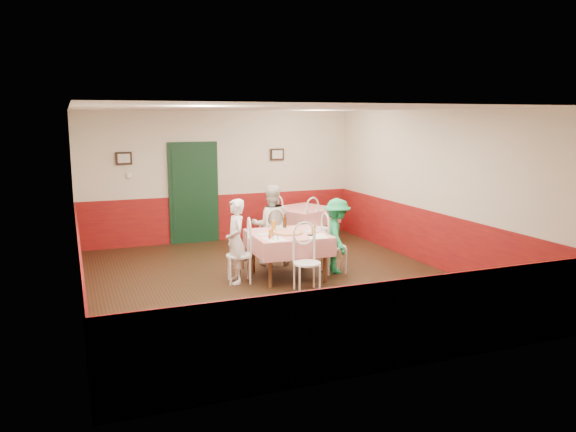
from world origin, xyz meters
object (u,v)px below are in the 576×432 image
object	(u,v)px
chair_far	(272,241)
beer_bottle	(285,222)
glass_a	(271,234)
diner_far	(271,225)
chair_right	(334,247)
wallet	(311,235)
glass_b	(314,230)
diner_right	(337,236)
chair_second_b	(318,229)
pizza	(289,233)
glass_c	(274,225)
second_table	(304,226)
main_table	(288,256)
chair_near	(307,263)
chair_left	(239,255)
diner_left	(236,241)
chair_second_a	(271,225)

from	to	relation	value
chair_far	beer_bottle	distance (m)	0.63
glass_a	diner_far	bearing A→B (deg)	70.54
chair_right	wallet	size ratio (longest dim) A/B	8.18
beer_bottle	wallet	world-z (taller)	beer_bottle
glass_b	diner_right	bearing A→B (deg)	20.40
chair_second_b	wallet	distance (m)	2.19
pizza	glass_c	distance (m)	0.44
glass_b	wallet	distance (m)	0.16
second_table	glass_c	size ratio (longest dim) A/B	7.52
main_table	pizza	bearing A→B (deg)	-86.42
second_table	diner_right	distance (m)	2.40
glass_a	main_table	bearing A→B (deg)	32.54
chair_right	chair_near	bearing A→B (deg)	138.39
second_table	glass_a	xyz separation A→B (m)	(-1.67, -2.58, 0.45)
chair_far	wallet	xyz separation A→B (m)	(0.26, -1.18, 0.32)
glass_b	second_table	bearing A→B (deg)	70.33
second_table	chair_left	distance (m)	3.15
pizza	diner_right	xyz separation A→B (m)	(0.90, 0.01, -0.13)
chair_near	glass_c	xyz separation A→B (m)	(-0.09, 1.24, 0.38)
chair_second_b	diner_far	xyz separation A→B (m)	(-1.26, -0.69, 0.28)
chair_near	beer_bottle	world-z (taller)	beer_bottle
chair_right	chair_second_b	size ratio (longest dim) A/B	1.00
glass_b	beer_bottle	xyz separation A→B (m)	(-0.28, 0.61, 0.05)
pizza	chair_left	bearing A→B (deg)	176.76
glass_a	diner_left	bearing A→B (deg)	152.73
chair_left	chair_far	distance (m)	1.20
chair_far	glass_b	world-z (taller)	chair_far
chair_left	beer_bottle	distance (m)	1.10
chair_second_b	wallet	size ratio (longest dim) A/B	8.18
chair_right	beer_bottle	world-z (taller)	beer_bottle
glass_a	chair_far	bearing A→B (deg)	69.77
diner_left	beer_bottle	bearing A→B (deg)	112.65
chair_far	glass_b	xyz separation A→B (m)	(0.35, -1.07, 0.38)
chair_left	chair_second_a	bearing A→B (deg)	159.77
glass_a	beer_bottle	xyz separation A→B (m)	(0.48, 0.64, 0.05)
chair_second_b	diner_right	world-z (taller)	diner_right
diner_left	diner_far	distance (m)	1.27
glass_a	diner_far	xyz separation A→B (m)	(0.40, 1.15, -0.09)
chair_near	pizza	bearing A→B (deg)	95.68
chair_far	wallet	distance (m)	1.25
chair_right	glass_c	world-z (taller)	glass_c
chair_second_a	second_table	bearing A→B (deg)	67.87
chair_second_a	chair_right	bearing A→B (deg)	-14.45
chair_right	pizza	xyz separation A→B (m)	(-0.85, -0.01, 0.33)
glass_a	glass_b	distance (m)	0.76
diner_right	chair_far	bearing A→B (deg)	60.04
glass_a	beer_bottle	size ratio (longest dim) A/B	0.58
chair_far	glass_c	size ratio (longest dim) A/B	6.05
second_table	diner_left	xyz separation A→B (m)	(-2.18, -2.32, 0.31)
main_table	second_table	distance (m)	2.66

